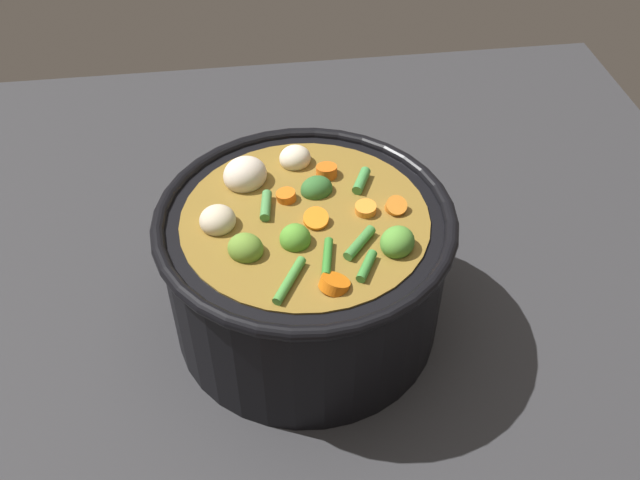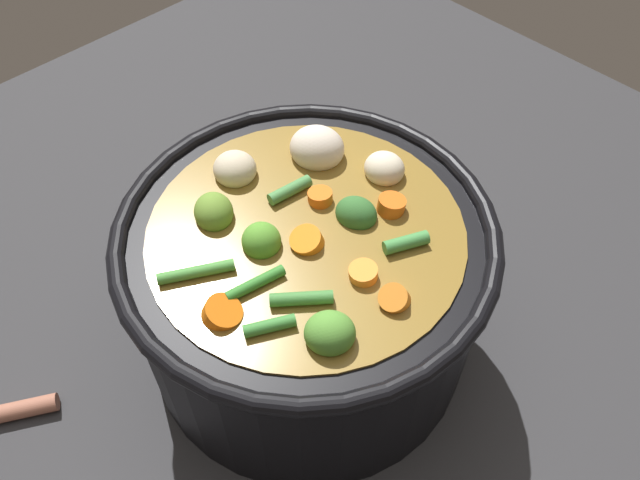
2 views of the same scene
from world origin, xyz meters
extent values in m
plane|color=#2D2D30|center=(0.00, 0.00, 0.00)|extent=(1.10, 1.10, 0.00)
cylinder|color=black|center=(0.00, 0.00, 0.07)|extent=(0.28, 0.28, 0.15)
torus|color=black|center=(0.00, 0.00, 0.15)|extent=(0.29, 0.29, 0.01)
cylinder|color=olive|center=(0.00, 0.00, 0.08)|extent=(0.24, 0.24, 0.14)
ellipsoid|color=olive|center=(0.06, 0.04, 0.15)|extent=(0.04, 0.04, 0.03)
ellipsoid|color=#336A2F|center=(-0.02, -0.04, 0.15)|extent=(0.04, 0.04, 0.03)
ellipsoid|color=#549536|center=(-0.08, 0.05, 0.16)|extent=(0.05, 0.05, 0.03)
ellipsoid|color=#54972F|center=(0.01, 0.03, 0.15)|extent=(0.04, 0.04, 0.03)
cylinder|color=orange|center=(-0.01, 0.01, 0.15)|extent=(0.03, 0.03, 0.02)
cylinder|color=orange|center=(-0.03, -0.06, 0.15)|extent=(0.02, 0.02, 0.02)
cylinder|color=orange|center=(-0.01, 0.09, 0.15)|extent=(0.04, 0.04, 0.02)
cylinder|color=orange|center=(0.01, -0.03, 0.15)|extent=(0.03, 0.02, 0.01)
cylinder|color=orange|center=(-0.06, 0.00, 0.15)|extent=(0.03, 0.03, 0.01)
cylinder|color=orange|center=(-0.09, 0.00, 0.15)|extent=(0.02, 0.03, 0.02)
ellipsoid|color=beige|center=(0.08, 0.00, 0.15)|extent=(0.05, 0.05, 0.03)
ellipsoid|color=beige|center=(0.00, -0.09, 0.15)|extent=(0.04, 0.04, 0.03)
ellipsoid|color=beige|center=(0.05, -0.06, 0.16)|extent=(0.06, 0.06, 0.04)
cylinder|color=#418C43|center=(-0.06, -0.04, 0.15)|extent=(0.02, 0.03, 0.01)
cylinder|color=#468E3A|center=(0.02, 0.08, 0.15)|extent=(0.03, 0.05, 0.01)
cylinder|color=#41823A|center=(-0.04, 0.05, 0.15)|extent=(0.03, 0.04, 0.01)
cylinder|color=#3A8236|center=(-0.05, 0.08, 0.15)|extent=(0.02, 0.03, 0.01)
cylinder|color=#327D2B|center=(-0.01, 0.06, 0.15)|extent=(0.02, 0.04, 0.01)
cylinder|color=#488845|center=(0.04, -0.02, 0.15)|extent=(0.01, 0.04, 0.01)
camera|label=1|loc=(0.05, 0.49, 0.60)|focal=39.49mm
camera|label=2|loc=(-0.23, 0.21, 0.51)|focal=36.08mm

